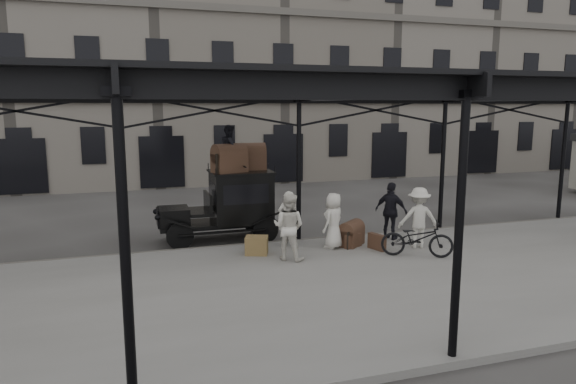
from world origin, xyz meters
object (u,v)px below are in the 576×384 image
object	(u,v)px
taxi	(231,202)
steamer_trunk_platform	(351,235)
porter_left	(288,219)
porter_official	(391,211)
steamer_trunk_roof_near	(229,160)
bicycle	(417,238)

from	to	relation	value
taxi	steamer_trunk_platform	size ratio (longest dim) A/B	4.42
porter_left	porter_official	distance (m)	3.24
porter_left	steamer_trunk_roof_near	world-z (taller)	steamer_trunk_roof_near
porter_left	bicycle	bearing A→B (deg)	158.34
porter_left	steamer_trunk_platform	size ratio (longest dim) A/B	1.98
porter_left	steamer_trunk_platform	world-z (taller)	porter_left
bicycle	steamer_trunk_roof_near	bearing A→B (deg)	78.21
bicycle	porter_official	bearing A→B (deg)	20.83
taxi	steamer_trunk_roof_near	world-z (taller)	steamer_trunk_roof_near
steamer_trunk_platform	steamer_trunk_roof_near	bearing A→B (deg)	107.10
taxi	steamer_trunk_roof_near	size ratio (longest dim) A/B	3.68
bicycle	steamer_trunk_platform	size ratio (longest dim) A/B	2.31
steamer_trunk_roof_near	steamer_trunk_platform	bearing A→B (deg)	-51.66
bicycle	steamer_trunk_roof_near	xyz separation A→B (m)	(-4.38, 3.62, 1.89)
porter_official	steamer_trunk_roof_near	distance (m)	5.16
taxi	porter_left	distance (m)	2.30
steamer_trunk_roof_near	taxi	bearing A→B (deg)	52.90
porter_left	steamer_trunk_roof_near	xyz separation A→B (m)	(-1.36, 1.65, 1.57)
taxi	steamer_trunk_roof_near	bearing A→B (deg)	-108.07
porter_left	taxi	bearing A→B (deg)	-44.31
steamer_trunk_roof_near	porter_left	bearing A→B (deg)	-69.43
steamer_trunk_roof_near	steamer_trunk_platform	world-z (taller)	steamer_trunk_roof_near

